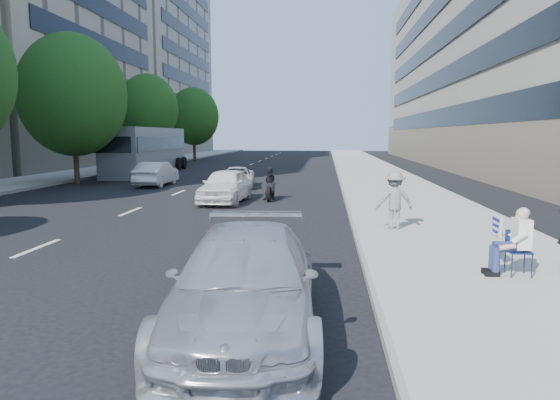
# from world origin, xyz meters

# --- Properties ---
(ground) EXTENTS (160.00, 160.00, 0.00)m
(ground) POSITION_xyz_m (0.00, 0.00, 0.00)
(ground) COLOR black
(ground) RESTS_ON ground
(near_sidewalk) EXTENTS (5.00, 120.00, 0.15)m
(near_sidewalk) POSITION_xyz_m (4.00, 20.00, 0.07)
(near_sidewalk) COLOR #A4A39A
(near_sidewalk) RESTS_ON ground
(far_sidewalk) EXTENTS (4.50, 120.00, 0.15)m
(far_sidewalk) POSITION_xyz_m (-16.75, 20.00, 0.07)
(far_sidewalk) COLOR #A4A39A
(far_sidewalk) RESTS_ON ground
(far_bldg_north) EXTENTS (22.00, 28.00, 28.00)m
(far_bldg_north) POSITION_xyz_m (-30.00, 62.00, 14.00)
(far_bldg_north) COLOR tan
(far_bldg_north) RESTS_ON ground
(near_building) EXTENTS (14.00, 70.00, 20.00)m
(near_building) POSITION_xyz_m (17.00, 32.00, 10.00)
(near_building) COLOR gray
(near_building) RESTS_ON ground
(tree_far_c) EXTENTS (6.00, 6.00, 8.47)m
(tree_far_c) POSITION_xyz_m (-13.70, 18.00, 5.02)
(tree_far_c) COLOR #382616
(tree_far_c) RESTS_ON ground
(tree_far_d) EXTENTS (4.80, 4.80, 7.65)m
(tree_far_d) POSITION_xyz_m (-13.70, 30.00, 4.89)
(tree_far_d) COLOR #382616
(tree_far_d) RESTS_ON ground
(tree_far_e) EXTENTS (5.40, 5.40, 7.89)m
(tree_far_e) POSITION_xyz_m (-13.70, 44.00, 4.78)
(tree_far_e) COLOR #382616
(tree_far_e) RESTS_ON ground
(seated_protester) EXTENTS (0.83, 1.11, 1.31)m
(seated_protester) POSITION_xyz_m (4.15, 0.07, 0.87)
(seated_protester) COLOR navy
(seated_protester) RESTS_ON near_sidewalk
(jogger) EXTENTS (1.13, 0.74, 1.64)m
(jogger) POSITION_xyz_m (2.56, 4.68, 0.97)
(jogger) COLOR slate
(jogger) RESTS_ON near_sidewalk
(parked_sedan) EXTENTS (2.35, 5.07, 1.43)m
(parked_sedan) POSITION_xyz_m (-0.50, -2.74, 0.72)
(parked_sedan) COLOR #ACAFB4
(parked_sedan) RESTS_ON ground
(white_sedan_near) EXTENTS (1.88, 4.20, 1.40)m
(white_sedan_near) POSITION_xyz_m (-3.53, 10.82, 0.70)
(white_sedan_near) COLOR white
(white_sedan_near) RESTS_ON ground
(white_sedan_mid) EXTENTS (1.43, 4.01, 1.32)m
(white_sedan_mid) POSITION_xyz_m (-8.75, 17.32, 0.66)
(white_sedan_mid) COLOR silver
(white_sedan_mid) RESTS_ON ground
(white_sedan_far) EXTENTS (2.27, 4.09, 1.08)m
(white_sedan_far) POSITION_xyz_m (-4.12, 16.81, 0.54)
(white_sedan_far) COLOR silver
(white_sedan_far) RESTS_ON ground
(motorcycle) EXTENTS (0.69, 2.04, 1.42)m
(motorcycle) POSITION_xyz_m (-1.75, 11.71, 0.64)
(motorcycle) COLOR black
(motorcycle) RESTS_ON ground
(bus) EXTENTS (3.06, 12.14, 3.30)m
(bus) POSITION_xyz_m (-12.31, 25.72, 1.64)
(bus) COLOR slate
(bus) RESTS_ON ground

